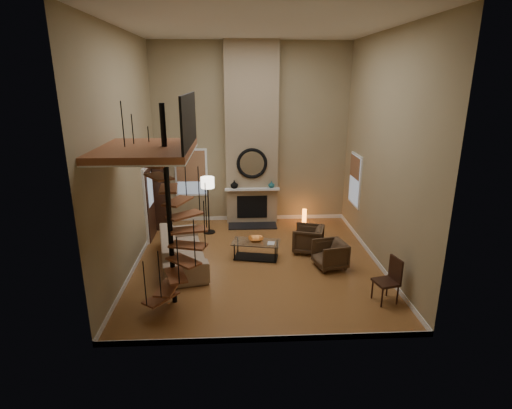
{
  "coord_description": "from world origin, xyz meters",
  "views": [
    {
      "loc": [
        -0.49,
        -9.31,
        4.45
      ],
      "look_at": [
        0.0,
        0.4,
        1.4
      ],
      "focal_mm": 28.43,
      "sensor_mm": 36.0,
      "label": 1
    }
  ],
  "objects_px": {
    "armchair_near": "(311,239)",
    "armchair_far": "(333,254)",
    "coffee_table": "(256,248)",
    "hutch": "(161,196)",
    "accent_lamp": "(304,217)",
    "sofa": "(182,249)",
    "side_chair": "(390,278)",
    "floor_lamp": "(208,187)"
  },
  "relations": [
    {
      "from": "armchair_far",
      "to": "side_chair",
      "type": "relative_size",
      "value": 0.75
    },
    {
      "from": "sofa",
      "to": "side_chair",
      "type": "distance_m",
      "value": 4.94
    },
    {
      "from": "armchair_far",
      "to": "side_chair",
      "type": "distance_m",
      "value": 1.8
    },
    {
      "from": "hutch",
      "to": "floor_lamp",
      "type": "distance_m",
      "value": 1.71
    },
    {
      "from": "armchair_near",
      "to": "armchair_far",
      "type": "relative_size",
      "value": 1.08
    },
    {
      "from": "floor_lamp",
      "to": "accent_lamp",
      "type": "xyz_separation_m",
      "value": [
        2.97,
        0.59,
        -1.16
      ]
    },
    {
      "from": "side_chair",
      "to": "coffee_table",
      "type": "bearing_deg",
      "value": 139.9
    },
    {
      "from": "armchair_far",
      "to": "coffee_table",
      "type": "height_order",
      "value": "armchair_far"
    },
    {
      "from": "sofa",
      "to": "armchair_far",
      "type": "xyz_separation_m",
      "value": [
        3.7,
        -0.42,
        -0.04
      ]
    },
    {
      "from": "floor_lamp",
      "to": "side_chair",
      "type": "relative_size",
      "value": 1.78
    },
    {
      "from": "armchair_far",
      "to": "hutch",
      "type": "bearing_deg",
      "value": -137.04
    },
    {
      "from": "armchair_near",
      "to": "floor_lamp",
      "type": "bearing_deg",
      "value": -102.12
    },
    {
      "from": "floor_lamp",
      "to": "armchair_near",
      "type": "bearing_deg",
      "value": -29.09
    },
    {
      "from": "floor_lamp",
      "to": "side_chair",
      "type": "distance_m",
      "value": 5.77
    },
    {
      "from": "accent_lamp",
      "to": "floor_lamp",
      "type": "bearing_deg",
      "value": -168.7
    },
    {
      "from": "armchair_far",
      "to": "armchair_near",
      "type": "bearing_deg",
      "value": -171.74
    },
    {
      "from": "armchair_near",
      "to": "coffee_table",
      "type": "distance_m",
      "value": 1.51
    },
    {
      "from": "armchair_near",
      "to": "floor_lamp",
      "type": "xyz_separation_m",
      "value": [
        -2.79,
        1.55,
        1.06
      ]
    },
    {
      "from": "coffee_table",
      "to": "floor_lamp",
      "type": "xyz_separation_m",
      "value": [
        -1.31,
        1.88,
        1.13
      ]
    },
    {
      "from": "side_chair",
      "to": "accent_lamp",
      "type": "bearing_deg",
      "value": 101.85
    },
    {
      "from": "hutch",
      "to": "sofa",
      "type": "bearing_deg",
      "value": -71.23
    },
    {
      "from": "hutch",
      "to": "side_chair",
      "type": "bearing_deg",
      "value": -41.37
    },
    {
      "from": "hutch",
      "to": "armchair_near",
      "type": "height_order",
      "value": "hutch"
    },
    {
      "from": "hutch",
      "to": "coffee_table",
      "type": "relative_size",
      "value": 1.57
    },
    {
      "from": "hutch",
      "to": "accent_lamp",
      "type": "distance_m",
      "value": 4.52
    },
    {
      "from": "sofa",
      "to": "armchair_near",
      "type": "xyz_separation_m",
      "value": [
        3.34,
        0.54,
        -0.04
      ]
    },
    {
      "from": "coffee_table",
      "to": "accent_lamp",
      "type": "height_order",
      "value": "accent_lamp"
    },
    {
      "from": "hutch",
      "to": "sofa",
      "type": "relative_size",
      "value": 0.78
    },
    {
      "from": "armchair_near",
      "to": "armchair_far",
      "type": "xyz_separation_m",
      "value": [
        0.36,
        -0.96,
        0.0
      ]
    },
    {
      "from": "armchair_far",
      "to": "side_chair",
      "type": "height_order",
      "value": "side_chair"
    },
    {
      "from": "sofa",
      "to": "armchair_near",
      "type": "relative_size",
      "value": 3.35
    },
    {
      "from": "accent_lamp",
      "to": "armchair_near",
      "type": "bearing_deg",
      "value": -94.86
    },
    {
      "from": "side_chair",
      "to": "hutch",
      "type": "bearing_deg",
      "value": 138.63
    },
    {
      "from": "hutch",
      "to": "armchair_near",
      "type": "relative_size",
      "value": 2.62
    },
    {
      "from": "sofa",
      "to": "accent_lamp",
      "type": "height_order",
      "value": "sofa"
    },
    {
      "from": "side_chair",
      "to": "floor_lamp",
      "type": "bearing_deg",
      "value": 133.95
    },
    {
      "from": "armchair_far",
      "to": "coffee_table",
      "type": "distance_m",
      "value": 1.94
    },
    {
      "from": "accent_lamp",
      "to": "side_chair",
      "type": "bearing_deg",
      "value": -78.15
    },
    {
      "from": "armchair_far",
      "to": "accent_lamp",
      "type": "height_order",
      "value": "armchair_far"
    },
    {
      "from": "sofa",
      "to": "side_chair",
      "type": "relative_size",
      "value": 2.71
    },
    {
      "from": "armchair_near",
      "to": "armchair_far",
      "type": "height_order",
      "value": "armchair_near"
    },
    {
      "from": "armchair_far",
      "to": "accent_lamp",
      "type": "relative_size",
      "value": 1.5
    }
  ]
}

